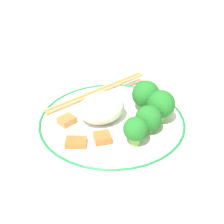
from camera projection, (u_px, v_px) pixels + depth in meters
ground_plane at (112, 128)px, 0.69m from camera, size 3.00×3.00×0.00m
plate at (112, 124)px, 0.68m from camera, size 0.27×0.27×0.02m
rice_mound at (102, 108)px, 0.67m from camera, size 0.09×0.07×0.05m
broccoli_back_left at (135, 130)px, 0.61m from camera, size 0.04×0.04×0.05m
broccoli_back_center at (148, 119)px, 0.64m from camera, size 0.05×0.05×0.05m
broccoli_back_right at (161, 105)px, 0.66m from camera, size 0.05×0.05×0.06m
broccoli_mid_left at (146, 95)px, 0.69m from camera, size 0.05×0.05×0.06m
meat_near_front at (67, 120)px, 0.67m from camera, size 0.03×0.03×0.01m
meat_near_left at (102, 138)px, 0.63m from camera, size 0.04×0.04×0.01m
meat_near_right at (76, 142)px, 0.62m from camera, size 0.04×0.04×0.01m
meat_near_back at (96, 103)px, 0.72m from camera, size 0.04×0.04×0.01m
chopsticks at (97, 92)px, 0.76m from camera, size 0.24×0.03×0.01m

